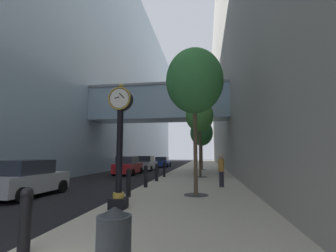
{
  "coord_description": "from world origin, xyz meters",
  "views": [
    {
      "loc": [
        3.74,
        -1.94,
        1.97
      ],
      "look_at": [
        0.89,
        16.19,
        4.11
      ],
      "focal_mm": 25.71,
      "sensor_mm": 36.0,
      "label": 1
    }
  ],
  "objects": [
    {
      "name": "street_tree_mid_far",
      "position": [
        3.27,
        26.58,
        4.45
      ],
      "size": [
        2.66,
        2.66,
        5.86
      ],
      "color": "#333335",
      "rests_on": "sidewalk_right"
    },
    {
      "name": "car_white_near",
      "position": [
        -3.43,
        26.68,
        0.84
      ],
      "size": [
        2.08,
        4.37,
        1.75
      ],
      "color": "silver",
      "rests_on": "ground"
    },
    {
      "name": "car_blue_mid",
      "position": [
        -2.8,
        34.09,
        0.76
      ],
      "size": [
        2.13,
        4.05,
        1.55
      ],
      "color": "navy",
      "rests_on": "ground"
    },
    {
      "name": "building_block_left",
      "position": [
        -11.86,
        29.94,
        14.83
      ],
      "size": [
        22.69,
        80.0,
        29.76
      ],
      "color": "#849EB2",
      "rests_on": "ground"
    },
    {
      "name": "sidewalk_right",
      "position": [
        2.97,
        30.0,
        0.07
      ],
      "size": [
        5.94,
        80.0,
        0.14
      ],
      "primitive_type": "cube",
      "color": "#BCB29E",
      "rests_on": "ground"
    },
    {
      "name": "street_tree_near",
      "position": [
        3.27,
        9.17,
        5.39
      ],
      "size": [
        2.7,
        2.7,
        6.83
      ],
      "color": "#333335",
      "rests_on": "sidewalk_right"
    },
    {
      "name": "bollard_sixth",
      "position": [
        0.4,
        17.38,
        0.77
      ],
      "size": [
        0.23,
        0.23,
        1.21
      ],
      "color": "black",
      "rests_on": "sidewalk_right"
    },
    {
      "name": "car_red_trailing",
      "position": [
        -3.68,
        20.49,
        0.84
      ],
      "size": [
        2.04,
        4.17,
        1.75
      ],
      "color": "#AD191E",
      "rests_on": "ground"
    },
    {
      "name": "street_clock",
      "position": [
        0.78,
        6.07,
        2.52
      ],
      "size": [
        0.84,
        0.55,
        4.34
      ],
      "color": "black",
      "rests_on": "sidewalk_right"
    },
    {
      "name": "trash_bin",
      "position": [
        2.37,
        1.61,
        0.68
      ],
      "size": [
        0.53,
        0.53,
        1.05
      ],
      "color": "#383D42",
      "rests_on": "sidewalk_right"
    },
    {
      "name": "car_silver_far",
      "position": [
        -4.54,
        8.3,
        0.82
      ],
      "size": [
        2.07,
        4.06,
        1.69
      ],
      "color": "#B7BABF",
      "rests_on": "ground"
    },
    {
      "name": "street_tree_mid_near",
      "position": [
        3.27,
        17.87,
        5.08
      ],
      "size": [
        2.29,
        2.29,
        6.29
      ],
      "color": "#333335",
      "rests_on": "sidewalk_right"
    },
    {
      "name": "ground_plane",
      "position": [
        0.0,
        27.0,
        0.0
      ],
      "size": [
        110.0,
        110.0,
        0.0
      ],
      "primitive_type": "plane",
      "color": "black",
      "rests_on": "ground"
    },
    {
      "name": "pedestrian_walking",
      "position": [
        4.57,
        12.09,
        1.11
      ],
      "size": [
        0.38,
        0.38,
        1.81
      ],
      "color": "#23232D",
      "rests_on": "sidewalk_right"
    },
    {
      "name": "bollard_third",
      "position": [
        0.4,
        8.29,
        0.77
      ],
      "size": [
        0.23,
        0.23,
        1.21
      ],
      "color": "black",
      "rests_on": "sidewalk_right"
    },
    {
      "name": "bollard_nearest",
      "position": [
        0.4,
        2.23,
        0.77
      ],
      "size": [
        0.23,
        0.23,
        1.21
      ],
      "color": "black",
      "rests_on": "sidewalk_right"
    },
    {
      "name": "building_block_right",
      "position": [
        10.44,
        30.0,
        15.42
      ],
      "size": [
        9.0,
        80.0,
        30.84
      ],
      "color": "gray",
      "rests_on": "ground"
    },
    {
      "name": "bollard_fifth",
      "position": [
        0.4,
        14.35,
        0.77
      ],
      "size": [
        0.23,
        0.23,
        1.21
      ],
      "color": "black",
      "rests_on": "sidewalk_right"
    },
    {
      "name": "bollard_fourth",
      "position": [
        0.4,
        11.32,
        0.77
      ],
      "size": [
        0.23,
        0.23,
        1.21
      ],
      "color": "black",
      "rests_on": "sidewalk_right"
    }
  ]
}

